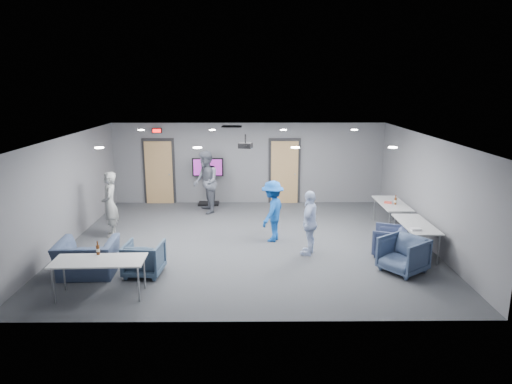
{
  "coord_description": "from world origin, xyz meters",
  "views": [
    {
      "loc": [
        0.12,
        -11.06,
        3.97
      ],
      "look_at": [
        0.22,
        0.5,
        1.2
      ],
      "focal_mm": 32.0,
      "sensor_mm": 36.0,
      "label": 1
    }
  ],
  "objects_px": {
    "chair_front_b": "(87,258)",
    "bottle_right": "(395,201)",
    "chair_right_c": "(403,255)",
    "person_a": "(110,204)",
    "person_d": "(272,211)",
    "person_b": "(206,182)",
    "tv_stand": "(208,178)",
    "person_c": "(310,223)",
    "bottle_front": "(98,250)",
    "table_right_a": "(392,205)",
    "table_right_b": "(416,225)",
    "table_front_left": "(99,262)",
    "chair_right_b": "(389,241)",
    "projector": "(245,145)",
    "chair_front_a": "(144,258)"
  },
  "relations": [
    {
      "from": "person_b",
      "to": "chair_front_b",
      "type": "xyz_separation_m",
      "value": [
        -2.03,
        -4.81,
        -0.59
      ]
    },
    {
      "from": "tv_stand",
      "to": "chair_front_a",
      "type": "bearing_deg",
      "value": -98.22
    },
    {
      "from": "person_d",
      "to": "table_right_a",
      "type": "height_order",
      "value": "person_d"
    },
    {
      "from": "chair_right_c",
      "to": "projector",
      "type": "relative_size",
      "value": 2.19
    },
    {
      "from": "chair_front_b",
      "to": "person_b",
      "type": "bearing_deg",
      "value": -115.81
    },
    {
      "from": "projector",
      "to": "chair_front_a",
      "type": "bearing_deg",
      "value": -114.99
    },
    {
      "from": "bottle_front",
      "to": "projector",
      "type": "distance_m",
      "value": 4.66
    },
    {
      "from": "person_a",
      "to": "bottle_front",
      "type": "bearing_deg",
      "value": -1.67
    },
    {
      "from": "chair_front_b",
      "to": "person_a",
      "type": "bearing_deg",
      "value": -86.87
    },
    {
      "from": "person_c",
      "to": "tv_stand",
      "type": "height_order",
      "value": "tv_stand"
    },
    {
      "from": "person_b",
      "to": "person_c",
      "type": "height_order",
      "value": "person_b"
    },
    {
      "from": "person_b",
      "to": "table_right_b",
      "type": "xyz_separation_m",
      "value": [
        5.33,
        -3.54,
        -0.3
      ]
    },
    {
      "from": "person_a",
      "to": "person_b",
      "type": "bearing_deg",
      "value": 119.09
    },
    {
      "from": "person_b",
      "to": "chair_front_a",
      "type": "xyz_separation_m",
      "value": [
        -0.85,
        -4.77,
        -0.62
      ]
    },
    {
      "from": "person_c",
      "to": "chair_front_b",
      "type": "height_order",
      "value": "person_c"
    },
    {
      "from": "person_a",
      "to": "bottle_right",
      "type": "distance_m",
      "value": 7.68
    },
    {
      "from": "chair_right_b",
      "to": "chair_front_b",
      "type": "height_order",
      "value": "chair_front_b"
    },
    {
      "from": "person_d",
      "to": "bottle_front",
      "type": "bearing_deg",
      "value": -28.08
    },
    {
      "from": "table_front_left",
      "to": "projector",
      "type": "distance_m",
      "value": 4.86
    },
    {
      "from": "bottle_front",
      "to": "chair_right_c",
      "type": "bearing_deg",
      "value": 7.42
    },
    {
      "from": "person_d",
      "to": "table_front_left",
      "type": "distance_m",
      "value": 4.63
    },
    {
      "from": "bottle_right",
      "to": "chair_front_b",
      "type": "bearing_deg",
      "value": -157.92
    },
    {
      "from": "person_a",
      "to": "table_right_a",
      "type": "distance_m",
      "value": 7.66
    },
    {
      "from": "person_a",
      "to": "person_d",
      "type": "xyz_separation_m",
      "value": [
        4.27,
        -0.43,
        -0.08
      ]
    },
    {
      "from": "chair_front_b",
      "to": "bottle_front",
      "type": "xyz_separation_m",
      "value": [
        0.49,
        -0.69,
        0.45
      ]
    },
    {
      "from": "person_b",
      "to": "bottle_front",
      "type": "height_order",
      "value": "person_b"
    },
    {
      "from": "person_b",
      "to": "tv_stand",
      "type": "xyz_separation_m",
      "value": [
        -0.02,
        0.97,
        -0.08
      ]
    },
    {
      "from": "table_right_b",
      "to": "bottle_right",
      "type": "bearing_deg",
      "value": -1.2
    },
    {
      "from": "table_right_a",
      "to": "table_front_left",
      "type": "relative_size",
      "value": 0.98
    },
    {
      "from": "chair_right_b",
      "to": "table_front_left",
      "type": "height_order",
      "value": "table_front_left"
    },
    {
      "from": "table_front_left",
      "to": "bottle_right",
      "type": "height_order",
      "value": "bottle_right"
    },
    {
      "from": "person_c",
      "to": "bottle_right",
      "type": "distance_m",
      "value": 3.13
    },
    {
      "from": "chair_right_b",
      "to": "table_front_left",
      "type": "distance_m",
      "value": 6.48
    },
    {
      "from": "table_right_b",
      "to": "table_front_left",
      "type": "bearing_deg",
      "value": 108.24
    },
    {
      "from": "person_b",
      "to": "chair_right_c",
      "type": "distance_m",
      "value": 6.65
    },
    {
      "from": "person_a",
      "to": "chair_front_a",
      "type": "xyz_separation_m",
      "value": [
        1.46,
        -2.56,
        -0.5
      ]
    },
    {
      "from": "person_c",
      "to": "table_right_a",
      "type": "bearing_deg",
      "value": 147.69
    },
    {
      "from": "chair_front_b",
      "to": "bottle_right",
      "type": "bearing_deg",
      "value": -160.83
    },
    {
      "from": "person_c",
      "to": "bottle_front",
      "type": "distance_m",
      "value": 4.74
    },
    {
      "from": "person_a",
      "to": "chair_right_b",
      "type": "height_order",
      "value": "person_a"
    },
    {
      "from": "bottle_right",
      "to": "person_b",
      "type": "bearing_deg",
      "value": 161.38
    },
    {
      "from": "table_right_a",
      "to": "bottle_right",
      "type": "relative_size",
      "value": 6.37
    },
    {
      "from": "bottle_right",
      "to": "chair_right_c",
      "type": "bearing_deg",
      "value": -103.43
    },
    {
      "from": "person_c",
      "to": "bottle_front",
      "type": "height_order",
      "value": "person_c"
    },
    {
      "from": "bottle_front",
      "to": "projector",
      "type": "height_order",
      "value": "projector"
    },
    {
      "from": "bottle_front",
      "to": "bottle_right",
      "type": "height_order",
      "value": "bottle_front"
    },
    {
      "from": "chair_front_a",
      "to": "chair_front_b",
      "type": "relative_size",
      "value": 0.67
    },
    {
      "from": "bottle_right",
      "to": "projector",
      "type": "relative_size",
      "value": 0.68
    },
    {
      "from": "person_d",
      "to": "table_right_a",
      "type": "relative_size",
      "value": 0.93
    },
    {
      "from": "bottle_front",
      "to": "tv_stand",
      "type": "bearing_deg",
      "value": 76.7
    }
  ]
}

